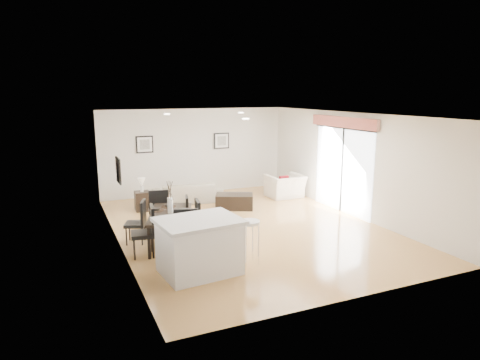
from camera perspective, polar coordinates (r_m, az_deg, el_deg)
name	(u,v)px	position (r m, az deg, el deg)	size (l,w,h in m)	color
ground	(247,227)	(10.41, 0.94, -6.30)	(8.00, 8.00, 0.00)	tan
wall_back	(195,151)	(13.76, -6.02, 3.83)	(6.00, 0.04, 2.70)	silver
wall_front	(357,217)	(6.74, 15.34, -4.74)	(6.00, 0.04, 2.70)	silver
wall_left	(116,183)	(9.25, -16.17, -0.39)	(0.04, 8.00, 2.70)	silver
wall_right	(351,164)	(11.63, 14.53, 2.09)	(0.04, 8.00, 2.70)	silver
ceiling	(247,115)	(9.91, 0.99, 8.72)	(6.00, 8.00, 0.02)	white
sofa	(188,192)	(12.75, -7.00, -1.66)	(2.00, 0.78, 0.58)	#9E9580
armchair	(285,186)	(13.31, 6.03, -0.82)	(1.07, 0.94, 0.70)	white
courtyard_plant_a	(437,196)	(13.38, 24.83, -1.98)	(0.55, 0.47, 0.61)	#345C27
courtyard_plant_b	(393,183)	(14.56, 19.73, -0.37)	(0.39, 0.39, 0.70)	#345C27
dining_table	(171,216)	(9.19, -9.25, -4.78)	(1.34, 1.87, 0.70)	black
dining_chair_wnear	(147,228)	(8.68, -12.28, -6.32)	(0.51, 0.51, 1.01)	black
dining_chair_wfar	(139,219)	(9.47, -13.35, -5.15)	(0.54, 0.54, 0.93)	black
dining_chair_enear	(203,221)	(8.99, -4.94, -5.45)	(0.52, 0.52, 1.02)	black
dining_chair_efar	(192,213)	(9.79, -6.48, -4.44)	(0.50, 0.50, 0.91)	black
dining_chair_head	(186,233)	(8.26, -7.21, -7.06)	(0.58, 0.58, 1.02)	black
dining_chair_foot	(159,208)	(10.18, -10.79, -3.64)	(0.52, 0.52, 1.00)	black
vase	(170,201)	(9.10, -9.32, -2.75)	(0.84, 1.32, 0.69)	white
coffee_table	(234,201)	(11.98, -0.75, -2.87)	(1.03, 0.62, 0.41)	black
side_table	(142,201)	(12.07, -12.88, -2.75)	(0.40, 0.40, 0.53)	black
table_lamp	(142,183)	(11.95, -12.99, -0.35)	(0.20, 0.20, 0.38)	white
cushion	(284,181)	(13.13, 5.88, -0.09)	(0.30, 0.09, 0.30)	maroon
kitchen_island	(199,246)	(7.77, -5.43, -8.72)	(1.53, 1.24, 1.00)	silver
bar_stool	(250,227)	(8.04, 1.29, -6.28)	(0.39, 0.39, 0.85)	silver
framed_print_back_left	(145,144)	(13.30, -12.60, 4.65)	(0.52, 0.04, 0.52)	black
framed_print_back_right	(222,141)	(13.99, -2.48, 5.25)	(0.52, 0.04, 0.52)	black
framed_print_left_wall	(118,170)	(9.01, -15.92, 1.25)	(0.04, 0.52, 0.52)	black
sliding_door	(343,151)	(11.79, 13.54, 3.81)	(0.12, 2.70, 2.57)	white
courtyard	(414,166)	(14.44, 22.24, 1.68)	(6.00, 6.00, 2.00)	gray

